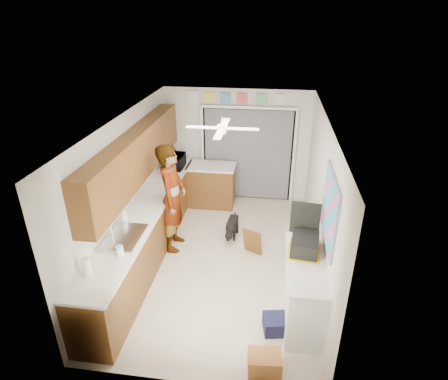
{
  "coord_description": "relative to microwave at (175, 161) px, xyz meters",
  "views": [
    {
      "loc": [
        0.8,
        -5.41,
        3.99
      ],
      "look_at": [
        0.0,
        0.4,
        1.15
      ],
      "focal_mm": 30.0,
      "sensor_mm": 36.0,
      "label": 1
    }
  ],
  "objects": [
    {
      "name": "suitcase",
      "position": [
        2.55,
        -2.72,
        -0.04
      ],
      "size": [
        0.42,
        0.53,
        0.21
      ],
      "primitive_type": "cube",
      "rotation": [
        0.0,
        0.0,
        -0.11
      ],
      "color": "black",
      "rests_on": "right_counter_top"
    },
    {
      "name": "curtain_panel",
      "position": [
        1.48,
        0.66,
        -0.03
      ],
      "size": [
        1.9,
        0.03,
        2.05
      ],
      "primitive_type": "cube",
      "color": "slate",
      "rests_on": "wall_back"
    },
    {
      "name": "ceiling",
      "position": [
        1.23,
        -1.77,
        1.42
      ],
      "size": [
        5.0,
        5.0,
        0.0
      ],
      "primitive_type": "plane",
      "rotation": [
        3.14,
        0.0,
        0.0
      ],
      "color": "white",
      "rests_on": "ground"
    },
    {
      "name": "right_counter_top",
      "position": [
        2.57,
        -2.97,
        -0.16
      ],
      "size": [
        0.54,
        1.44,
        0.04
      ],
      "primitive_type": "cube",
      "color": "white",
      "rests_on": "right_counter_base"
    },
    {
      "name": "navy_crate",
      "position": [
        2.23,
        -3.32,
        -0.97
      ],
      "size": [
        0.42,
        0.37,
        0.23
      ],
      "primitive_type": "cube",
      "rotation": [
        0.0,
        0.0,
        0.18
      ],
      "color": "black",
      "rests_on": "floor"
    },
    {
      "name": "jar_a",
      "position": [
        0.03,
        -3.17,
        -0.07
      ],
      "size": [
        0.11,
        0.11,
        0.14
      ],
      "primitive_type": "cylinder",
      "rotation": [
        0.0,
        0.0,
        0.05
      ],
      "color": "silver",
      "rests_on": "left_countertop"
    },
    {
      "name": "back_opening_recess",
      "position": [
        1.48,
        0.7,
        -0.03
      ],
      "size": [
        2.0,
        0.06,
        2.1
      ],
      "primitive_type": "cube",
      "color": "black",
      "rests_on": "wall_back"
    },
    {
      "name": "sink_basin",
      "position": [
        -0.06,
        -2.77,
        -0.13
      ],
      "size": [
        0.5,
        0.76,
        0.06
      ],
      "primitive_type": "cube",
      "color": "silver",
      "rests_on": "left_countertop"
    },
    {
      "name": "wall_front",
      "position": [
        1.23,
        -4.27,
        0.17
      ],
      "size": [
        3.2,
        0.0,
        3.2
      ],
      "primitive_type": "plane",
      "rotation": [
        -1.57,
        0.0,
        0.0
      ],
      "color": "beige",
      "rests_on": "ground"
    },
    {
      "name": "door_trim_right",
      "position": [
        2.5,
        0.67,
        -0.03
      ],
      "size": [
        0.06,
        0.04,
        2.1
      ],
      "primitive_type": "cube",
      "color": "white",
      "rests_on": "wall_back"
    },
    {
      "name": "header_frame_4",
      "position": [
        2.13,
        0.7,
        1.22
      ],
      "size": [
        0.22,
        0.02,
        0.22
      ],
      "primitive_type": "cube",
      "color": "silver",
      "rests_on": "wall_back"
    },
    {
      "name": "wall_left",
      "position": [
        -0.37,
        -1.77,
        0.17
      ],
      "size": [
        0.0,
        5.0,
        5.0
      ],
      "primitive_type": "plane",
      "rotation": [
        1.57,
        0.0,
        1.57
      ],
      "color": "beige",
      "rests_on": "ground"
    },
    {
      "name": "cabinet_door_panel",
      "position": [
        1.76,
        -1.58,
        -0.82
      ],
      "size": [
        0.37,
        0.27,
        0.52
      ],
      "primitive_type": "cube",
      "rotation": [
        0.21,
        0.0,
        -0.43
      ],
      "color": "brown",
      "rests_on": "floor"
    },
    {
      "name": "soap_bottle",
      "position": [
        -0.23,
        -2.33,
        -0.0
      ],
      "size": [
        0.12,
        0.12,
        0.28
      ],
      "primitive_type": "imported",
      "rotation": [
        0.0,
        0.0,
        0.15
      ],
      "color": "silver",
      "rests_on": "left_countertop"
    },
    {
      "name": "dog",
      "position": [
        1.34,
        -1.04,
        -0.87
      ],
      "size": [
        0.29,
        0.57,
        0.43
      ],
      "primitive_type": "cube",
      "rotation": [
        0.0,
        0.0,
        -0.1
      ],
      "color": "black",
      "rests_on": "floor"
    },
    {
      "name": "door_trim_left",
      "position": [
        0.46,
        0.67,
        -0.03
      ],
      "size": [
        0.06,
        0.04,
        2.1
      ],
      "primitive_type": "cube",
      "color": "white",
      "rests_on": "wall_back"
    },
    {
      "name": "header_frame_1",
      "position": [
        0.98,
        0.7,
        1.22
      ],
      "size": [
        0.22,
        0.02,
        0.22
      ],
      "primitive_type": "cube",
      "color": "#4798BD",
      "rests_on": "wall_back"
    },
    {
      "name": "ceiling_fan",
      "position": [
        1.23,
        -1.57,
        1.24
      ],
      "size": [
        1.14,
        1.14,
        0.24
      ],
      "primitive_type": "cube",
      "color": "white",
      "rests_on": "ceiling"
    },
    {
      "name": "peninsula_base",
      "position": [
        0.73,
        0.23,
        -0.63
      ],
      "size": [
        1.0,
        0.6,
        0.9
      ],
      "primitive_type": "cube",
      "color": "brown",
      "rests_on": "floor"
    },
    {
      "name": "door_trim_head",
      "position": [
        1.48,
        0.67,
        1.04
      ],
      "size": [
        2.1,
        0.04,
        0.06
      ],
      "primitive_type": "cube",
      "color": "white",
      "rests_on": "wall_back"
    },
    {
      "name": "man",
      "position": [
        0.33,
        -1.51,
        -0.09
      ],
      "size": [
        0.49,
        0.74,
        1.99
      ],
      "primitive_type": "imported",
      "rotation": [
        0.0,
        0.0,
        1.59
      ],
      "color": "white",
      "rests_on": "floor"
    },
    {
      "name": "right_counter_base",
      "position": [
        2.58,
        -2.97,
        -0.63
      ],
      "size": [
        0.5,
        1.4,
        0.9
      ],
      "primitive_type": "cube",
      "color": "white",
      "rests_on": "floor"
    },
    {
      "name": "abstract_painting",
      "position": [
        2.81,
        -2.77,
        0.57
      ],
      "size": [
        0.03,
        1.15,
        0.95
      ],
      "primitive_type": "cube",
      "color": "#DF529C",
      "rests_on": "wall_right"
    },
    {
      "name": "paper_towel_roll",
      "position": [
        -0.22,
        -3.63,
        -0.02
      ],
      "size": [
        0.14,
        0.14,
        0.24
      ],
      "primitive_type": "cylinder",
      "rotation": [
        0.0,
        0.0,
        -0.25
      ],
      "color": "white",
      "rests_on": "left_countertop"
    },
    {
      "name": "route66_sign",
      "position": [
        0.28,
        0.7,
        1.22
      ],
      "size": [
        0.22,
        0.02,
        0.26
      ],
      "primitive_type": "cube",
      "color": "silver",
      "rests_on": "wall_back"
    },
    {
      "name": "wall_right",
      "position": [
        2.83,
        -1.77,
        0.17
      ],
      "size": [
        0.0,
        5.0,
        5.0
      ],
      "primitive_type": "plane",
      "rotation": [
        1.57,
        0.0,
        -1.57
      ],
      "color": "beige",
      "rests_on": "ground"
    },
    {
      "name": "faucet",
      "position": [
        -0.25,
        -2.77,
        -0.03
      ],
      "size": [
        0.03,
        0.03,
        0.22
      ],
      "primitive_type": "cylinder",
      "color": "silver",
      "rests_on": "left_countertop"
    },
    {
      "name": "header_frame_0",
      "position": [
        0.63,
        0.7,
        1.22
      ],
      "size": [
        0.22,
        0.02,
        0.22
      ],
      "primitive_type": "cube",
      "color": "#F6E252",
      "rests_on": "wall_back"
    },
    {
      "name": "floor",
      "position": [
        1.23,
        -1.77,
        -1.08
      ],
      "size": [
        5.0,
        5.0,
        0.0
      ],
      "primitive_type": "plane",
      "color": "#BFB09A",
      "rests_on": "ground"
    },
    {
      "name": "header_frame_2",
      "position": [
        1.33,
        0.7,
        1.22
      ],
      "size": [
        0.22,
        0.02,
        0.22
      ],
      "primitive_type": "cube",
      "color": "#DC5552",
      "rests_on": "wall_back"
    },
    {
      "name": "left_countertop",
      "position": [
        -0.06,
        -1.77,
        -0.16
      ],
      "size": [
        0.62,
        4.8,
        0.04
      ],
      "primitive_type": "cube",
      "color": "white",
      "rests_on": "left_base_cabinets"
    },
    {
      "name": "header_frame_3",
      "position": [
        1.73,
        0.7,
        1.22
      ],
      "size": [
        0.22,
        0.02,
        0.22
      ],
      "primitive_type": "cube",
      "color": "#6CBD82",
      "rests_on": "wall_back"
    },
    {
      "name": "wall_back",
      "position": [
        1.23,
        0.73,
        0.17
      ],
      "size": [
        3.2,
        0.0,
        3.2
      ],
      "primitive_type": "plane",
      "rotation": [
        1.57,
        0.0,
        0.0
      ],
      "color": "beige",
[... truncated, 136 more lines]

